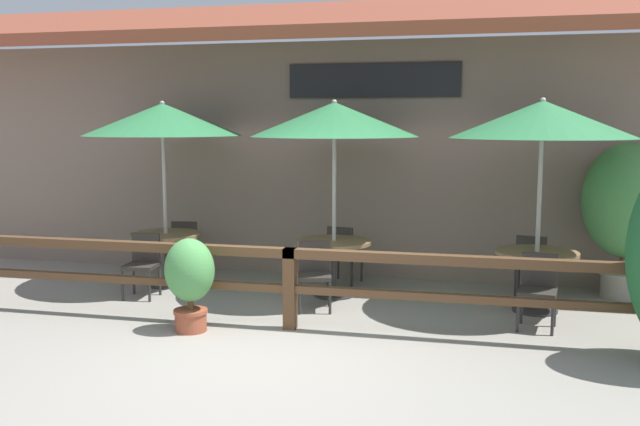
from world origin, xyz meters
TOP-DOWN VIEW (x-y plane):
  - ground_plane at (0.00, 0.00)m, footprint 60.00×60.00m
  - building_facade at (0.00, 4.10)m, footprint 14.28×1.49m
  - patio_railing at (0.00, 1.05)m, footprint 10.40×0.14m
  - patio_umbrella_near at (-2.36, 2.76)m, footprint 2.27×2.27m
  - dining_table_near at (-2.36, 2.76)m, footprint 1.03×1.03m
  - chair_near_streetside at (-2.38, 2.05)m, footprint 0.45×0.45m
  - chair_near_wallside at (-2.36, 3.47)m, footprint 0.47×0.47m
  - patio_umbrella_middle at (0.16, 2.71)m, footprint 2.27×2.27m
  - dining_table_middle at (0.16, 2.71)m, footprint 1.03×1.03m
  - chair_middle_streetside at (0.07, 1.96)m, footprint 0.51×0.51m
  - chair_middle_wallside at (0.14, 3.46)m, footprint 0.50×0.50m
  - patio_umbrella_far at (2.82, 2.51)m, footprint 2.27×2.27m
  - dining_table_far at (2.82, 2.51)m, footprint 1.03×1.03m
  - chair_far_streetside at (2.79, 1.75)m, footprint 0.48×0.48m
  - chair_far_wallside at (2.80, 3.26)m, footprint 0.48×0.48m
  - potted_plant_tall_tropical at (-1.09, 0.70)m, footprint 0.58×0.52m
  - potted_plant_broad_leaf at (4.02, 3.55)m, footprint 1.17×1.06m

SIDE VIEW (x-z plane):
  - ground_plane at x=0.00m, z-range 0.00..0.00m
  - chair_near_streetside at x=-2.38m, z-range 0.06..0.92m
  - chair_near_wallside at x=-2.36m, z-range 0.06..0.92m
  - chair_middle_streetside at x=0.07m, z-range 0.06..0.92m
  - chair_middle_wallside at x=0.14m, z-range 0.06..0.92m
  - chair_far_streetside at x=2.79m, z-range 0.06..0.92m
  - chair_far_wallside at x=2.80m, z-range 0.06..0.92m
  - dining_table_near at x=-2.36m, z-range 0.23..1.01m
  - dining_table_middle at x=0.16m, z-range 0.23..1.01m
  - dining_table_far at x=2.82m, z-range 0.23..1.01m
  - potted_plant_tall_tropical at x=-1.09m, z-range 0.09..1.17m
  - patio_railing at x=0.00m, z-range 0.22..1.17m
  - potted_plant_broad_leaf at x=4.02m, z-range 0.21..2.32m
  - building_facade at x=0.00m, z-range 0.05..4.28m
  - patio_umbrella_near at x=-2.36m, z-range 1.07..3.76m
  - patio_umbrella_middle at x=0.16m, z-range 1.07..3.76m
  - patio_umbrella_far at x=2.82m, z-range 1.07..3.76m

